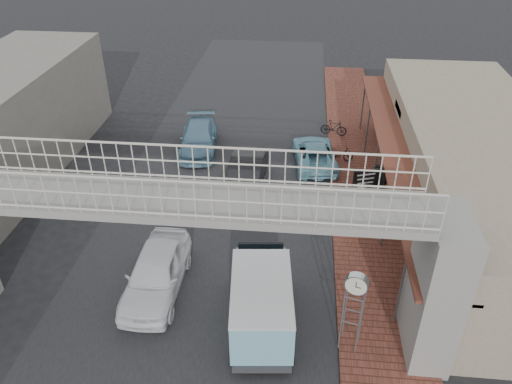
% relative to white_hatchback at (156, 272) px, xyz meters
% --- Properties ---
extents(ground, '(120.00, 120.00, 0.00)m').
position_rel_white_hatchback_xyz_m(ground, '(1.42, 2.22, -0.78)').
color(ground, black).
rests_on(ground, ground).
extents(road_strip, '(10.00, 60.00, 0.01)m').
position_rel_white_hatchback_xyz_m(road_strip, '(1.42, 2.22, -0.78)').
color(road_strip, black).
rests_on(road_strip, ground).
extents(sidewalk, '(3.00, 40.00, 0.10)m').
position_rel_white_hatchback_xyz_m(sidewalk, '(7.92, 5.22, -0.73)').
color(sidewalk, brown).
rests_on(sidewalk, ground).
extents(shophouse_row, '(7.20, 18.00, 4.00)m').
position_rel_white_hatchback_xyz_m(shophouse_row, '(12.39, 6.22, 1.23)').
color(shophouse_row, gray).
rests_on(shophouse_row, ground).
extents(footbridge, '(16.40, 2.40, 6.34)m').
position_rel_white_hatchback_xyz_m(footbridge, '(1.42, -1.78, 2.39)').
color(footbridge, gray).
rests_on(footbridge, ground).
extents(building_far_left, '(5.00, 14.00, 5.00)m').
position_rel_white_hatchback_xyz_m(building_far_left, '(-9.58, 8.22, 1.72)').
color(building_far_left, gray).
rests_on(building_far_left, ground).
extents(white_hatchback, '(1.86, 4.60, 1.57)m').
position_rel_white_hatchback_xyz_m(white_hatchback, '(0.00, 0.00, 0.00)').
color(white_hatchback, white).
rests_on(white_hatchback, ground).
extents(dark_sedan, '(1.79, 4.52, 1.46)m').
position_rel_white_hatchback_xyz_m(dark_sedan, '(2.38, 7.31, -0.05)').
color(dark_sedan, black).
rests_on(dark_sedan, ground).
extents(angkot_curb, '(2.52, 4.57, 1.21)m').
position_rel_white_hatchback_xyz_m(angkot_curb, '(5.62, 9.89, -0.18)').
color(angkot_curb, '#74B7CA').
rests_on(angkot_curb, ground).
extents(angkot_far, '(2.37, 4.76, 1.33)m').
position_rel_white_hatchback_xyz_m(angkot_far, '(-0.64, 10.89, -0.12)').
color(angkot_far, '#6595AF').
rests_on(angkot_far, ground).
extents(angkot_van, '(2.33, 4.44, 2.10)m').
position_rel_white_hatchback_xyz_m(angkot_van, '(3.89, -1.44, 0.55)').
color(angkot_van, black).
rests_on(angkot_van, ground).
extents(motorcycle_near, '(1.74, 1.06, 0.86)m').
position_rel_white_hatchback_xyz_m(motorcycle_near, '(6.86, 10.01, -0.25)').
color(motorcycle_near, black).
rests_on(motorcycle_near, sidewalk).
extents(motorcycle_far, '(1.56, 0.70, 0.90)m').
position_rel_white_hatchback_xyz_m(motorcycle_far, '(6.72, 13.22, -0.23)').
color(motorcycle_far, black).
rests_on(motorcycle_far, sidewalk).
extents(street_clock, '(0.76, 0.69, 2.94)m').
position_rel_white_hatchback_xyz_m(street_clock, '(6.72, -1.96, 1.75)').
color(street_clock, '#59595B').
rests_on(street_clock, sidewalk).
extents(arrow_sign, '(1.76, 1.18, 2.91)m').
position_rel_white_hatchback_xyz_m(arrow_sign, '(8.24, 4.59, 1.66)').
color(arrow_sign, '#59595B').
rests_on(arrow_sign, sidewalk).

